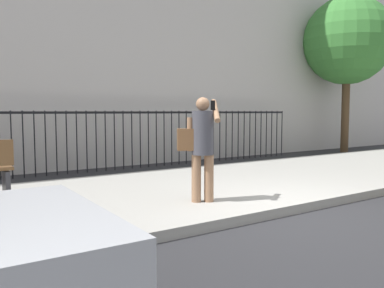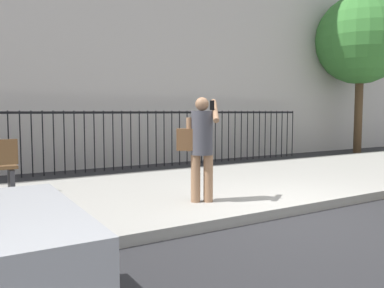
% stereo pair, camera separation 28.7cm
% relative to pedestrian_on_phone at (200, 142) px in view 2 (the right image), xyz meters
% --- Properties ---
extents(ground_plane, '(60.00, 60.00, 0.00)m').
position_rel_pedestrian_on_phone_xyz_m(ground_plane, '(1.01, -0.99, -1.11)').
color(ground_plane, '#28282B').
extents(sidewalk, '(28.00, 4.40, 0.15)m').
position_rel_pedestrian_on_phone_xyz_m(sidewalk, '(1.01, 1.21, -1.03)').
color(sidewalk, '#9E9B93').
rests_on(sidewalk, ground).
extents(iron_fence, '(12.03, 0.04, 1.60)m').
position_rel_pedestrian_on_phone_xyz_m(iron_fence, '(1.01, 4.91, -0.09)').
color(iron_fence, black).
rests_on(iron_fence, ground).
extents(pedestrian_on_phone, '(0.72, 0.59, 1.65)m').
position_rel_pedestrian_on_phone_xyz_m(pedestrian_on_phone, '(0.00, 0.00, 0.00)').
color(pedestrian_on_phone, '#936B4C').
rests_on(pedestrian_on_phone, sidewalk).
extents(street_tree_near, '(3.33, 3.33, 5.94)m').
position_rel_pedestrian_on_phone_xyz_m(street_tree_near, '(9.95, 4.41, 3.15)').
color(street_tree_near, '#4C3823').
rests_on(street_tree_near, ground).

